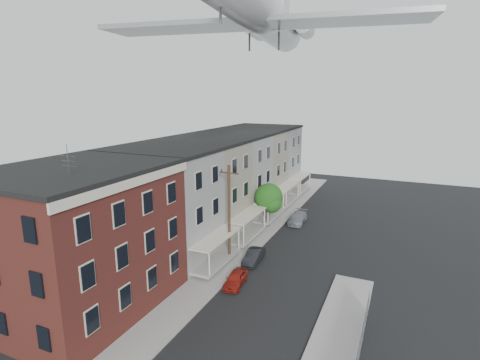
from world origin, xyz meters
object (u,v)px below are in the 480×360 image
Objects in this scene: utility_pole at (229,213)px; car_mid at (254,256)px; car_near at (236,279)px; car_far at (298,218)px; street_tree at (269,199)px; airplane at (263,14)px.

car_mid is at bearing 15.64° from utility_pole.
car_far is at bearing 82.12° from car_near.
utility_pole is at bearing -91.89° from street_tree.
airplane is (1.27, 4.67, 17.34)m from utility_pole.
car_near is at bearing -58.09° from utility_pole.
car_mid is (1.86, -9.31, -2.87)m from street_tree.
street_tree is 19.31m from airplane.
utility_pole is 10.00m from street_tree.
car_mid is at bearing -95.64° from car_far.
car_far is at bearing 78.45° from airplane.
airplane reaches higher than car_mid.
airplane reaches higher than street_tree.
utility_pole is 0.28× the size of airplane.
car_far is at bearing 77.09° from utility_pole.
airplane is at bearing -79.78° from street_tree.
utility_pole reaches higher than car_far.
street_tree is (0.33, 9.92, -1.22)m from utility_pole.
street_tree is at bearing -134.31° from car_far.
car_near is 0.10× the size of airplane.
car_near is at bearing -93.89° from car_far.
car_mid is at bearing -77.35° from airplane.
airplane is (-1.15, 8.56, 21.45)m from car_near.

